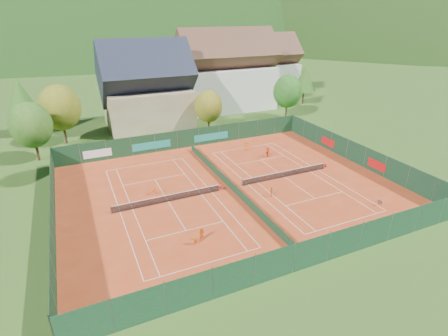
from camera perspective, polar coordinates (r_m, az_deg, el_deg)
ground at (r=43.59m, az=1.09°, el=-3.41°), size 600.00×600.00×0.00m
clay_pad at (r=43.58m, az=1.09°, el=-3.38°), size 40.00×32.00×0.01m
court_markings_left at (r=41.18m, az=-9.07°, el=-5.46°), size 11.03×23.83×0.00m
court_markings_right at (r=47.21m, az=9.90°, el=-1.46°), size 11.03×23.83×0.00m
tennis_net_left at (r=40.98m, az=-8.91°, el=-4.82°), size 13.30×0.10×1.02m
tennis_net_right at (r=47.08m, az=10.10°, el=-0.89°), size 13.30×0.10×1.02m
court_divider at (r=43.35m, az=1.09°, el=-2.80°), size 0.03×28.80×1.00m
fence_north at (r=56.54m, az=-6.30°, el=4.75°), size 40.00×0.10×3.00m
fence_south at (r=31.35m, az=14.07°, el=-13.29°), size 40.00×0.04×3.00m
fence_west at (r=39.68m, az=-26.20°, el=-6.65°), size 0.04×32.00×3.00m
fence_east at (r=53.95m, az=20.66°, el=2.33°), size 0.09×32.00×3.00m
chalet at (r=67.62m, az=-12.47°, el=12.12°), size 16.20×12.00×16.00m
hotel_block_a at (r=79.03m, az=0.42°, el=14.93°), size 21.60×11.00×17.25m
hotel_block_b at (r=92.59m, az=6.46°, el=15.69°), size 17.28×10.00×15.50m
tree_west_front at (r=57.04m, az=-28.96°, el=6.15°), size 5.72×5.72×8.69m
tree_west_mid at (r=62.46m, az=-25.22°, el=8.89°), size 6.44×6.44×9.78m
tree_west_back at (r=70.51m, az=-30.32°, el=10.00°), size 5.60×5.60×10.00m
tree_center at (r=63.10m, az=-2.56°, el=10.03°), size 5.01×5.01×7.60m
tree_east_front at (r=73.02m, az=10.33°, el=12.18°), size 5.72×5.72×8.69m
tree_east_mid at (r=85.03m, az=13.04°, el=14.10°), size 5.04×5.04×9.00m
tree_east_back at (r=87.17m, az=5.48°, el=15.28°), size 7.15×7.15×10.86m
mountain_backdrop at (r=278.58m, az=-14.71°, el=11.11°), size 820.00×530.00×242.00m
ball_hopper at (r=43.29m, az=24.04°, el=-5.06°), size 0.34×0.34×0.80m
loose_ball_0 at (r=35.81m, az=-7.34°, el=-10.28°), size 0.07×0.07×0.07m
loose_ball_1 at (r=37.28m, az=16.49°, el=-9.67°), size 0.07×0.07×0.07m
player_left_near at (r=33.58m, az=-4.72°, el=-11.55°), size 0.53×0.42×1.25m
player_left_mid at (r=34.10m, az=-3.64°, el=-10.77°), size 0.83×0.81×1.35m
player_left_far at (r=42.63m, az=-11.19°, el=-3.57°), size 0.95×0.75×1.29m
player_right_near at (r=41.82m, az=7.76°, el=-3.90°), size 0.60×0.81×1.27m
player_right_far_a at (r=55.41m, az=3.65°, el=3.61°), size 0.74×0.52×1.43m
player_right_far_b at (r=53.15m, az=7.10°, el=2.61°), size 1.40×1.23×1.53m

